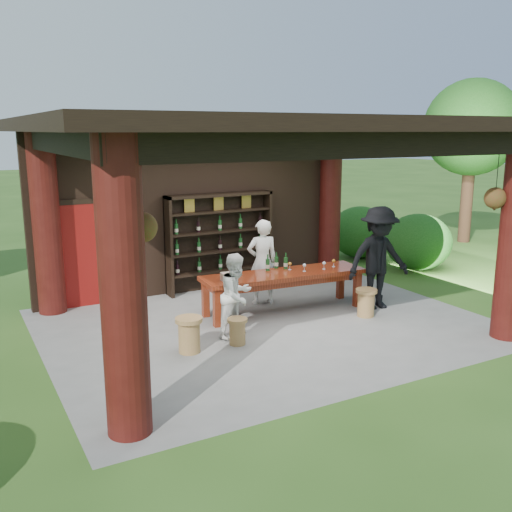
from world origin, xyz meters
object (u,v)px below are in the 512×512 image
stool_near_right (366,302)px  stool_far_left (189,334)px  stool_near_left (237,331)px  guest_woman (237,295)px  tasting_table (284,279)px  host (262,262)px  napkin_basket (229,276)px  guest_man (378,258)px  wine_shelf (220,242)px

stool_near_right → stool_far_left: 3.48m
stool_near_left → guest_woman: bearing=64.2°
tasting_table → stool_near_right: tasting_table is taller
stool_near_left → host: size_ratio=0.26×
host → napkin_basket: host is taller
stool_near_right → napkin_basket: bearing=157.7°
stool_near_left → stool_near_right: stool_near_right is taller
stool_far_left → guest_man: guest_man is taller
guest_man → napkin_basket: bearing=175.1°
wine_shelf → napkin_basket: bearing=-111.1°
tasting_table → host: host is taller
stool_near_right → host: bearing=127.7°
host → wine_shelf: bearing=-64.4°
stool_near_right → stool_near_left: bearing=-177.4°
guest_man → stool_near_right: bearing=-141.4°
stool_near_right → host: size_ratio=0.31×
host → stool_far_left: bearing=50.0°
stool_far_left → stool_near_right: bearing=1.0°
stool_near_right → guest_man: size_ratio=0.26×
host → guest_woman: host is taller
stool_far_left → napkin_basket: (1.17, 1.01, 0.53)m
host → napkin_basket: (-1.05, -0.68, -0.01)m
wine_shelf → guest_woman: 2.89m
tasting_table → guest_man: bearing=-21.9°
wine_shelf → stool_near_left: bearing=-110.6°
stool_far_left → guest_man: bearing=5.2°
stool_near_left → host: (1.43, 1.74, 0.60)m
napkin_basket → guest_man: bearing=-13.0°
host → guest_woman: 1.90m
wine_shelf → tasting_table: 2.02m
stool_far_left → napkin_basket: napkin_basket is taller
stool_near_left → stool_near_right: (2.68, 0.12, 0.04)m
guest_man → stool_near_left: bearing=-164.5°
stool_near_left → host: host is taller
host → stool_near_left: bearing=63.5°
stool_near_left → tasting_table: bearing=35.7°
guest_woman → guest_man: (3.03, 0.08, 0.28)m
wine_shelf → host: (0.29, -1.29, -0.20)m
stool_near_right → stool_far_left: stool_far_left is taller
tasting_table → stool_near_right: (1.16, -0.97, -0.36)m
guest_man → guest_woman: bearing=-170.4°
tasting_table → stool_near_right: 1.56m
host → guest_man: (1.76, -1.32, 0.15)m
wine_shelf → stool_far_left: (-1.93, -2.97, -0.74)m
wine_shelf → napkin_basket: (-0.76, -1.97, -0.21)m
tasting_table → stool_near_right: bearing=-39.8°
tasting_table → guest_man: (1.67, -0.67, 0.34)m
guest_man → wine_shelf: bearing=136.2°
wine_shelf → stool_near_right: (1.55, -2.91, -0.76)m
wine_shelf → tasting_table: size_ratio=0.74×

